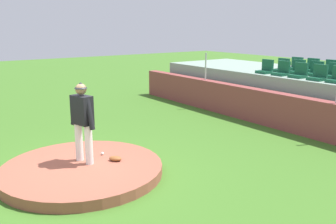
# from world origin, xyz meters

# --- Properties ---
(ground_plane) EXTENTS (60.00, 60.00, 0.00)m
(ground_plane) POSITION_xyz_m (0.00, 0.00, 0.00)
(ground_plane) COLOR #3B6B22
(pitchers_mound) EXTENTS (3.60, 3.60, 0.23)m
(pitchers_mound) POSITION_xyz_m (0.00, 0.00, 0.11)
(pitchers_mound) COLOR #99513D
(pitchers_mound) RESTS_ON ground_plane
(pitcher) EXTENTS (0.83, 0.38, 1.85)m
(pitcher) POSITION_xyz_m (-0.16, 0.14, 1.30)
(pitcher) COLOR white
(pitcher) RESTS_ON pitchers_mound
(baseball) EXTENTS (0.07, 0.07, 0.07)m
(baseball) POSITION_xyz_m (-0.34, 0.67, 0.26)
(baseball) COLOR white
(baseball) RESTS_ON pitchers_mound
(fielding_glove) EXTENTS (0.36, 0.33, 0.11)m
(fielding_glove) POSITION_xyz_m (0.19, 0.74, 0.28)
(fielding_glove) COLOR brown
(fielding_glove) RESTS_ON pitchers_mound
(brick_barrier) EXTENTS (14.95, 0.40, 1.16)m
(brick_barrier) POSITION_xyz_m (0.00, 6.78, 0.58)
(brick_barrier) COLOR brown
(brick_barrier) RESTS_ON ground_plane
(fence_post_left) EXTENTS (0.06, 0.06, 1.07)m
(fence_post_left) POSITION_xyz_m (-3.59, 6.78, 1.69)
(fence_post_left) COLOR silver
(fence_post_left) RESTS_ON brick_barrier
(bleacher_platform) EXTENTS (13.34, 3.71, 1.57)m
(bleacher_platform) POSITION_xyz_m (0.00, 9.09, 0.79)
(bleacher_platform) COLOR gray
(bleacher_platform) RESTS_ON ground_plane
(stadium_chair_0) EXTENTS (0.48, 0.44, 0.50)m
(stadium_chair_0) POSITION_xyz_m (-1.42, 7.78, 1.73)
(stadium_chair_0) COLOR #165137
(stadium_chair_0) RESTS_ON bleacher_platform
(stadium_chair_1) EXTENTS (0.48, 0.44, 0.50)m
(stadium_chair_1) POSITION_xyz_m (-0.70, 7.78, 1.73)
(stadium_chair_1) COLOR #165137
(stadium_chair_1) RESTS_ON bleacher_platform
(stadium_chair_2) EXTENTS (0.48, 0.44, 0.50)m
(stadium_chair_2) POSITION_xyz_m (0.01, 7.78, 1.73)
(stadium_chair_2) COLOR #165137
(stadium_chair_2) RESTS_ON bleacher_platform
(stadium_chair_3) EXTENTS (0.48, 0.44, 0.50)m
(stadium_chair_3) POSITION_xyz_m (0.72, 7.76, 1.73)
(stadium_chair_3) COLOR #165137
(stadium_chair_3) RESTS_ON bleacher_platform
(stadium_chair_5) EXTENTS (0.48, 0.44, 0.50)m
(stadium_chair_5) POSITION_xyz_m (-1.38, 8.66, 1.73)
(stadium_chair_5) COLOR #165137
(stadium_chair_5) RESTS_ON bleacher_platform
(stadium_chair_6) EXTENTS (0.48, 0.44, 0.50)m
(stadium_chair_6) POSITION_xyz_m (-0.70, 8.65, 1.73)
(stadium_chair_6) COLOR #165137
(stadium_chair_6) RESTS_ON bleacher_platform
(stadium_chair_7) EXTENTS (0.48, 0.44, 0.50)m
(stadium_chair_7) POSITION_xyz_m (0.01, 8.68, 1.73)
(stadium_chair_7) COLOR #165137
(stadium_chair_7) RESTS_ON bleacher_platform
(stadium_chair_8) EXTENTS (0.48, 0.44, 0.50)m
(stadium_chair_8) POSITION_xyz_m (0.71, 8.65, 1.73)
(stadium_chair_8) COLOR #165137
(stadium_chair_8) RESTS_ON bleacher_platform
(stadium_chair_10) EXTENTS (0.48, 0.44, 0.50)m
(stadium_chair_10) POSITION_xyz_m (-1.41, 9.54, 1.73)
(stadium_chair_10) COLOR #165137
(stadium_chair_10) RESTS_ON bleacher_platform
(stadium_chair_11) EXTENTS (0.48, 0.44, 0.50)m
(stadium_chair_11) POSITION_xyz_m (-0.73, 9.58, 1.73)
(stadium_chair_11) COLOR #165137
(stadium_chair_11) RESTS_ON bleacher_platform
(stadium_chair_12) EXTENTS (0.48, 0.44, 0.50)m
(stadium_chair_12) POSITION_xyz_m (0.03, 9.58, 1.73)
(stadium_chair_12) COLOR #165137
(stadium_chair_12) RESTS_ON bleacher_platform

